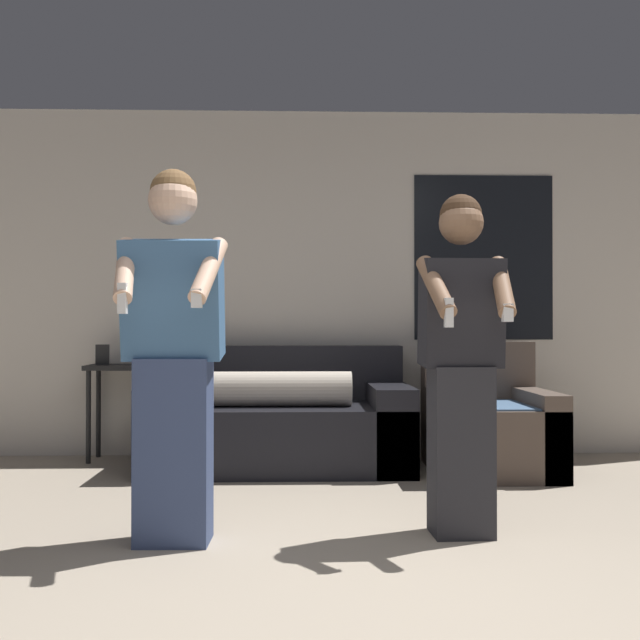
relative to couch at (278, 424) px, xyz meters
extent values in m
plane|color=tan|center=(0.41, -2.82, -0.31)|extent=(14.00, 14.00, 0.00)
cube|color=silver|center=(0.41, 0.54, 1.04)|extent=(6.30, 0.06, 2.70)
cube|color=black|center=(1.61, 0.50, 1.24)|extent=(1.10, 0.01, 1.30)
cube|color=black|center=(0.00, -0.04, -0.08)|extent=(1.86, 1.00, 0.45)
cube|color=black|center=(0.00, 0.35, 0.35)|extent=(1.86, 0.22, 0.41)
cube|color=black|center=(-0.79, -0.04, -0.01)|extent=(0.28, 1.00, 0.59)
cube|color=black|center=(0.79, -0.04, -0.01)|extent=(0.28, 1.00, 0.59)
cylinder|color=beige|center=(0.00, -0.17, 0.26)|extent=(1.02, 0.24, 0.24)
cube|color=brown|center=(1.46, -0.25, -0.07)|extent=(0.81, 0.94, 0.46)
cube|color=brown|center=(1.46, 0.12, 0.37)|extent=(0.81, 0.20, 0.43)
cube|color=brown|center=(1.15, -0.25, -0.02)|extent=(0.18, 0.94, 0.56)
cube|color=brown|center=(1.77, -0.25, -0.02)|extent=(0.18, 0.94, 0.56)
cube|color=slate|center=(1.46, -0.30, 0.16)|extent=(0.68, 0.75, 0.01)
cube|color=black|center=(-1.21, 0.30, 0.39)|extent=(0.44, 0.35, 0.04)
cylinder|color=black|center=(-1.39, 0.16, 0.03)|extent=(0.04, 0.04, 0.68)
cylinder|color=black|center=(-1.03, 0.16, 0.03)|extent=(0.04, 0.04, 0.68)
cylinder|color=black|center=(-1.39, 0.44, 0.03)|extent=(0.04, 0.04, 0.68)
cylinder|color=black|center=(-1.03, 0.44, 0.03)|extent=(0.04, 0.04, 0.68)
cube|color=black|center=(-1.32, 0.28, 0.48)|extent=(0.10, 0.02, 0.17)
cube|color=#384770|center=(-0.43, -1.88, 0.12)|extent=(0.34, 0.25, 0.85)
cube|color=#3D6693|center=(-0.43, -1.91, 0.82)|extent=(0.45, 0.31, 0.57)
sphere|color=#DBAD8E|center=(-0.43, -1.92, 1.27)|extent=(0.22, 0.22, 0.22)
sphere|color=brown|center=(-0.43, -1.91, 1.31)|extent=(0.21, 0.21, 0.21)
cylinder|color=#DBAD8E|center=(-0.62, -2.05, 0.94)|extent=(0.14, 0.36, 0.32)
cube|color=white|center=(-0.60, -2.20, 0.81)|extent=(0.04, 0.04, 0.13)
cylinder|color=#DBAD8E|center=(-0.25, -2.06, 0.94)|extent=(0.15, 0.36, 0.32)
cube|color=white|center=(-0.29, -2.21, 0.81)|extent=(0.04, 0.04, 0.08)
cube|color=#28282D|center=(0.92, -1.79, 0.10)|extent=(0.29, 0.25, 0.81)
cube|color=black|center=(0.92, -1.80, 0.76)|extent=(0.38, 0.27, 0.53)
sphere|color=brown|center=(0.92, -1.81, 1.19)|extent=(0.21, 0.21, 0.21)
sphere|color=#3D2819|center=(0.92, -1.80, 1.23)|extent=(0.20, 0.20, 0.20)
cylinder|color=brown|center=(0.77, -1.95, 0.87)|extent=(0.15, 0.36, 0.31)
cube|color=white|center=(0.80, -2.10, 0.75)|extent=(0.04, 0.04, 0.13)
cylinder|color=brown|center=(1.08, -1.94, 0.87)|extent=(0.12, 0.36, 0.31)
cube|color=white|center=(1.06, -2.09, 0.75)|extent=(0.05, 0.04, 0.08)
camera|label=1|loc=(0.14, -5.36, 0.68)|focal=42.00mm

